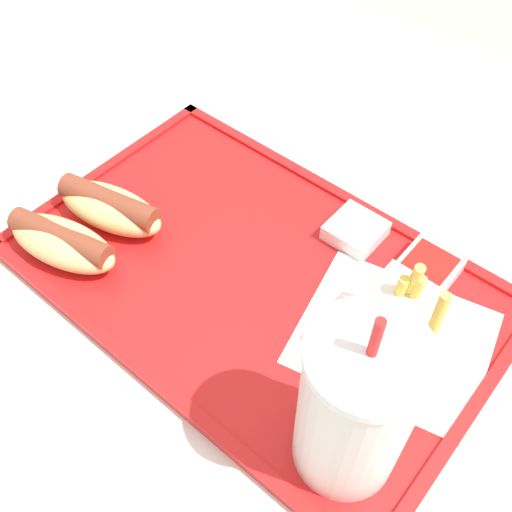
# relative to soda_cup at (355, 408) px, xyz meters

# --- Properties ---
(ground_plane) EXTENTS (8.00, 8.00, 0.00)m
(ground_plane) POSITION_rel_soda_cup_xyz_m (0.17, -0.06, -0.79)
(ground_plane) COLOR #ADA393
(dining_table) EXTENTS (1.43, 1.09, 0.71)m
(dining_table) POSITION_rel_soda_cup_xyz_m (0.17, -0.06, -0.44)
(dining_table) COLOR beige
(dining_table) RESTS_ON ground_plane
(food_tray) EXTENTS (0.47, 0.30, 0.01)m
(food_tray) POSITION_rel_soda_cup_xyz_m (0.17, -0.09, -0.08)
(food_tray) COLOR red
(food_tray) RESTS_ON dining_table
(paper_napkin) EXTENTS (0.20, 0.18, 0.00)m
(paper_napkin) POSITION_rel_soda_cup_xyz_m (0.02, -0.12, -0.08)
(paper_napkin) COLOR white
(paper_napkin) RESTS_ON food_tray
(soda_cup) EXTENTS (0.08, 0.08, 0.19)m
(soda_cup) POSITION_rel_soda_cup_xyz_m (0.00, 0.00, 0.00)
(soda_cup) COLOR silver
(soda_cup) RESTS_ON food_tray
(hot_dog_far) EXTENTS (0.13, 0.08, 0.04)m
(hot_dog_far) POSITION_rel_soda_cup_xyz_m (0.33, 0.02, -0.06)
(hot_dog_far) COLOR #DBB270
(hot_dog_far) RESTS_ON food_tray
(hot_dog_near) EXTENTS (0.13, 0.08, 0.04)m
(hot_dog_near) POSITION_rel_soda_cup_xyz_m (0.33, -0.05, -0.06)
(hot_dog_near) COLOR #DBB270
(hot_dog_near) RESTS_ON food_tray
(fries_carton) EXTENTS (0.09, 0.07, 0.12)m
(fries_carton) POSITION_rel_soda_cup_xyz_m (0.01, -0.11, -0.04)
(fries_carton) COLOR silver
(fries_carton) RESTS_ON food_tray
(sauce_cup_mayo) EXTENTS (0.05, 0.05, 0.02)m
(sauce_cup_mayo) POSITION_rel_soda_cup_xyz_m (0.12, -0.20, -0.07)
(sauce_cup_mayo) COLOR silver
(sauce_cup_mayo) RESTS_ON food_tray
(sauce_cup_ketchup) EXTENTS (0.05, 0.05, 0.02)m
(sauce_cup_ketchup) POSITION_rel_soda_cup_xyz_m (0.04, -0.20, -0.07)
(sauce_cup_ketchup) COLOR silver
(sauce_cup_ketchup) RESTS_ON food_tray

